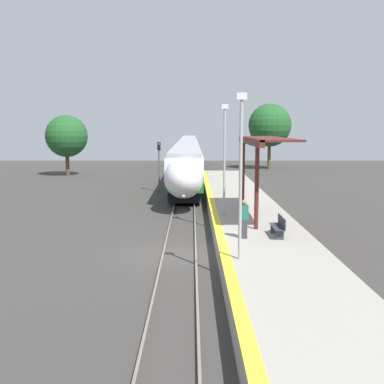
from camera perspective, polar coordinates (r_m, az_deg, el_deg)
The scene contains 13 objects.
ground_plane at distance 21.59m, azimuth -1.50°, elevation -7.41°, with size 120.00×120.00×0.00m, color #383533.
rail_left at distance 21.61m, azimuth -3.42°, elevation -7.20°, with size 0.08×90.00×0.15m, color slate.
rail_right at distance 21.57m, azimuth 0.43°, elevation -7.22°, with size 0.08×90.00×0.15m, color slate.
train at distance 65.92m, azimuth -0.51°, elevation 4.73°, with size 2.74×72.51×3.82m.
platform_right at distance 21.72m, azimuth 8.49°, elevation -6.24°, with size 4.28×64.00×0.86m.
platform_bench at distance 21.48m, azimuth 10.25°, elevation -3.96°, with size 0.44×1.70×0.89m.
person_waiting at distance 20.83m, azimuth 6.15°, elevation -3.12°, with size 0.36×0.22×1.69m.
railway_signal at distance 41.81m, azimuth -3.96°, elevation 3.62°, with size 0.28×0.28×4.34m.
lamppost_near at distance 17.20m, azimuth 5.76°, elevation 3.01°, with size 0.36×0.20×5.96m.
lamppost_mid at distance 25.78m, azimuth 3.84°, elevation 4.59°, with size 0.36×0.20×5.96m.
station_canopy at distance 25.58m, azimuth 8.07°, elevation 5.68°, with size 2.02×9.07×4.23m.
background_tree_left at distance 57.72m, azimuth -14.68°, elevation 6.41°, with size 4.84×4.84×7.00m.
background_tree_right at distance 65.49m, azimuth 9.17°, elevation 7.81°, with size 5.72×5.72×8.72m.
Camera 1 is at (0.55, -20.84, 5.64)m, focal length 45.00 mm.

